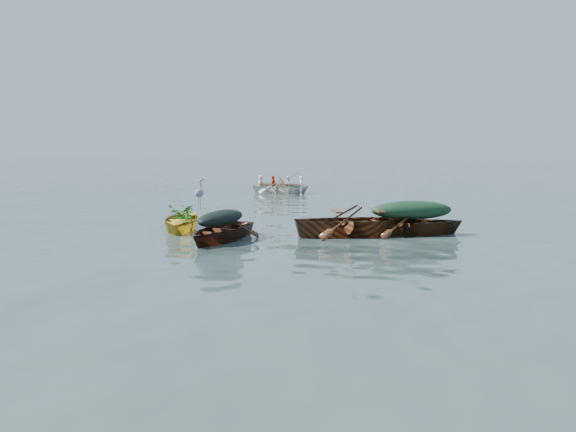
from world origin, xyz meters
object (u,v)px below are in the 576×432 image
at_px(yellow_dinghy, 181,229).
at_px(rowed_boat, 281,193).
at_px(heron, 199,198).
at_px(green_tarp_boat, 411,235).
at_px(open_wooden_boat, 357,236).
at_px(dark_covered_boat, 221,241).

relative_size(yellow_dinghy, rowed_boat, 0.82).
distance_m(yellow_dinghy, heron, 1.06).
bearing_deg(green_tarp_boat, open_wooden_boat, 90.00).
bearing_deg(open_wooden_boat, green_tarp_boat, -91.02).
bearing_deg(heron, green_tarp_boat, -12.79).
height_order(green_tarp_boat, heron, heron).
relative_size(green_tarp_boat, open_wooden_boat, 0.87).
distance_m(dark_covered_boat, rowed_boat, 13.67).
relative_size(dark_covered_boat, open_wooden_boat, 0.76).
relative_size(green_tarp_boat, heron, 4.45).
bearing_deg(yellow_dinghy, dark_covered_boat, -56.28).
bearing_deg(dark_covered_boat, heron, 136.86).
xyz_separation_m(yellow_dinghy, open_wooden_boat, (5.11, 0.61, 0.00)).
xyz_separation_m(open_wooden_boat, rowed_boat, (-6.43, 11.35, 0.00)).
height_order(open_wooden_boat, rowed_boat, open_wooden_boat).
relative_size(dark_covered_boat, heron, 3.86).
distance_m(yellow_dinghy, rowed_boat, 12.03).
bearing_deg(yellow_dinghy, open_wooden_boat, -15.62).
bearing_deg(open_wooden_boat, heron, 67.48).
relative_size(rowed_boat, heron, 4.34).
height_order(dark_covered_boat, green_tarp_boat, green_tarp_boat).
xyz_separation_m(yellow_dinghy, green_tarp_boat, (6.47, 1.28, 0.00)).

